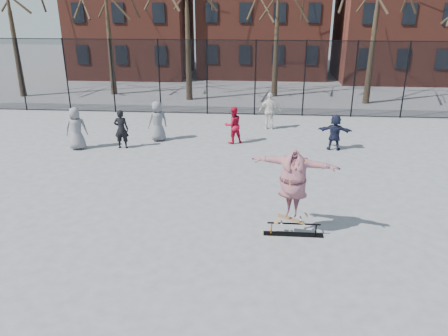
# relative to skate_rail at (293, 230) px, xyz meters

# --- Properties ---
(ground) EXTENTS (100.00, 100.00, 0.00)m
(ground) POSITION_rel_skate_rail_xyz_m (-2.48, -0.01, -0.14)
(ground) COLOR slate
(skate_rail) EXTENTS (1.61, 0.25, 0.35)m
(skate_rail) POSITION_rel_skate_rail_xyz_m (0.00, 0.00, 0.00)
(skate_rail) COLOR black
(skate_rail) RESTS_ON ground
(skateboard) EXTENTS (0.81, 0.19, 0.10)m
(skateboard) POSITION_rel_skate_rail_xyz_m (-0.08, 0.00, 0.26)
(skateboard) COLOR olive
(skateboard) RESTS_ON skate_rail
(skater) EXTENTS (2.37, 1.14, 1.86)m
(skater) POSITION_rel_skate_rail_xyz_m (-0.08, -0.00, 1.24)
(skater) COLOR #423381
(skater) RESTS_ON skateboard
(bystander_grey) EXTENTS (1.04, 0.93, 1.79)m
(bystander_grey) POSITION_rel_skate_rail_xyz_m (-5.49, 7.98, 0.76)
(bystander_grey) COLOR slate
(bystander_grey) RESTS_ON ground
(bystander_black) EXTENTS (0.62, 0.42, 1.66)m
(bystander_black) POSITION_rel_skate_rail_xyz_m (-6.79, 6.84, 0.69)
(bystander_black) COLOR black
(bystander_black) RESTS_ON ground
(bystander_red) EXTENTS (0.99, 0.91, 1.63)m
(bystander_red) POSITION_rel_skate_rail_xyz_m (-2.14, 7.90, 0.68)
(bystander_red) COLOR red
(bystander_red) RESTS_ON ground
(bystander_white) EXTENTS (1.05, 0.44, 1.79)m
(bystander_white) POSITION_rel_skate_rail_xyz_m (-0.50, 10.27, 0.76)
(bystander_white) COLOR silver
(bystander_white) RESTS_ON ground
(bystander_navy) EXTENTS (1.47, 0.68, 1.53)m
(bystander_navy) POSITION_rel_skate_rail_xyz_m (2.16, 7.34, 0.62)
(bystander_navy) COLOR #1B1F36
(bystander_navy) RESTS_ON ground
(bystander_extra) EXTENTS (1.01, 0.82, 1.80)m
(bystander_extra) POSITION_rel_skate_rail_xyz_m (-8.63, 6.54, 0.76)
(bystander_extra) COLOR slate
(bystander_extra) RESTS_ON ground
(fence) EXTENTS (34.03, 0.07, 4.00)m
(fence) POSITION_rel_skate_rail_xyz_m (-2.49, 12.99, 1.92)
(fence) COLOR black
(fence) RESTS_ON ground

